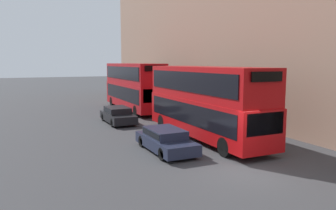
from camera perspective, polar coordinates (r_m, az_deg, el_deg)
ground_plane at (r=14.73m, az=13.75°, el=-11.38°), size 200.00×200.00×0.00m
bus_leading at (r=20.16m, az=6.40°, el=0.97°), size 2.59×10.94×4.44m
bus_second_in_queue at (r=32.33m, az=-6.00°, el=3.54°), size 2.59×11.09×4.59m
car_dark_sedan at (r=17.43m, az=-0.45°, el=-5.97°), size 1.83×4.45×1.21m
car_hatchback at (r=25.76m, az=-8.75°, el=-1.65°), size 1.80×4.39×1.25m
pedestrian at (r=29.00m, az=2.07°, el=-0.30°), size 0.36×0.36×1.73m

